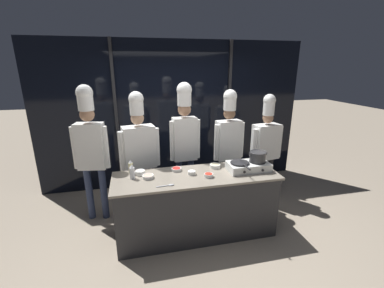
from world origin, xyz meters
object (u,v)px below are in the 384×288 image
object	(u,v)px
chef_sous	(139,148)
chef_line	(185,134)
frying_pan	(240,162)
chef_head	(90,143)
chef_apprentice	(266,142)
serving_spoon_slotted	(169,185)
stock_pot	(258,156)
squeeze_bottle_oil	(131,167)
chef_pastry	(228,139)
prep_bowl_chili_flakes	(209,175)
prep_bowl_shrimp	(148,176)
prep_bowl_rice	(192,172)
portable_stove	(248,166)
prep_bowl_onion	(140,172)
prep_bowl_noodles	(215,166)
prep_bowl_bell_pepper	(176,169)
squeeze_bottle_clear	(132,172)

from	to	relation	value
chef_sous	chef_line	xyz separation A→B (m)	(0.70, 0.04, 0.15)
frying_pan	chef_head	distance (m)	2.11
chef_apprentice	serving_spoon_slotted	bearing A→B (deg)	18.91
stock_pot	chef_line	size ratio (longest dim) A/B	0.12
chef_sous	squeeze_bottle_oil	bearing A→B (deg)	62.60
chef_line	chef_pastry	distance (m)	0.73
chef_pastry	squeeze_bottle_oil	bearing A→B (deg)	10.82
prep_bowl_chili_flakes	prep_bowl_shrimp	bearing A→B (deg)	169.92
stock_pot	prep_bowl_chili_flakes	distance (m)	0.75
chef_sous	stock_pot	bearing A→B (deg)	144.65
prep_bowl_rice	chef_pastry	size ratio (longest dim) A/B	0.05
squeeze_bottle_oil	prep_bowl_rice	size ratio (longest dim) A/B	1.85
portable_stove	prep_bowl_chili_flakes	size ratio (longest dim) A/B	4.64
prep_bowl_onion	chef_head	world-z (taller)	chef_head
stock_pot	prep_bowl_noodles	world-z (taller)	stock_pot
prep_bowl_bell_pepper	serving_spoon_slotted	bearing A→B (deg)	-111.28
prep_bowl_onion	chef_pastry	xyz separation A→B (m)	(1.44, 0.57, 0.21)
prep_bowl_shrimp	serving_spoon_slotted	world-z (taller)	prep_bowl_shrimp
squeeze_bottle_oil	portable_stove	bearing A→B (deg)	-8.87
squeeze_bottle_oil	prep_bowl_bell_pepper	size ratio (longest dim) A/B	1.37
chef_line	prep_bowl_bell_pepper	bearing A→B (deg)	63.44
serving_spoon_slotted	chef_line	size ratio (longest dim) A/B	0.11
squeeze_bottle_clear	prep_bowl_noodles	world-z (taller)	squeeze_bottle_clear
prep_bowl_chili_flakes	chef_head	xyz separation A→B (m)	(-1.51, 0.79, 0.30)
stock_pot	prep_bowl_bell_pepper	world-z (taller)	stock_pot
frying_pan	chef_apprentice	bearing A→B (deg)	43.71
chef_sous	chef_pastry	size ratio (longest dim) A/B	1.00
prep_bowl_bell_pepper	chef_sous	bearing A→B (deg)	133.78
prep_bowl_shrimp	chef_line	distance (m)	0.99
prep_bowl_onion	prep_bowl_shrimp	size ratio (longest dim) A/B	0.90
frying_pan	chef_apprentice	world-z (taller)	chef_apprentice
prep_bowl_noodles	squeeze_bottle_clear	bearing A→B (deg)	-174.27
prep_bowl_rice	chef_sous	xyz separation A→B (m)	(-0.65, 0.66, 0.18)
portable_stove	frying_pan	bearing A→B (deg)	-177.63
prep_bowl_chili_flakes	serving_spoon_slotted	bearing A→B (deg)	-165.82
prep_bowl_rice	chef_apprentice	distance (m)	1.62
portable_stove	frying_pan	distance (m)	0.15
prep_bowl_bell_pepper	chef_head	distance (m)	1.28
portable_stove	prep_bowl_shrimp	bearing A→B (deg)	178.07
portable_stove	prep_bowl_onion	size ratio (longest dim) A/B	4.25
frying_pan	chef_sous	world-z (taller)	chef_sous
frying_pan	prep_bowl_shrimp	world-z (taller)	frying_pan
portable_stove	frying_pan	world-z (taller)	frying_pan
prep_bowl_onion	prep_bowl_bell_pepper	world-z (taller)	prep_bowl_onion
stock_pot	prep_bowl_rice	bearing A→B (deg)	177.75
prep_bowl_chili_flakes	prep_bowl_bell_pepper	xyz separation A→B (m)	(-0.37, 0.30, -0.00)
portable_stove	prep_bowl_bell_pepper	bearing A→B (deg)	167.91
prep_bowl_shrimp	chef_line	world-z (taller)	chef_line
prep_bowl_noodles	chef_apprentice	world-z (taller)	chef_apprentice
stock_pot	squeeze_bottle_oil	distance (m)	1.72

